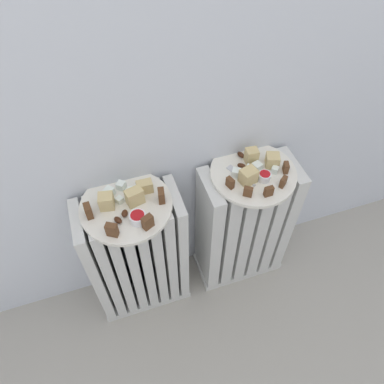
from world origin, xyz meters
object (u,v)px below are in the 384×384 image
at_px(plate_right, 253,173).
at_px(jam_bowl_left, 138,217).
at_px(jam_bowl_right, 264,176).
at_px(fork, 239,174).
at_px(radiator_left, 138,256).
at_px(radiator_right, 243,226).
at_px(plate_left, 126,206).

xyz_separation_m(plate_right, jam_bowl_left, (-0.37, -0.06, 0.02)).
height_order(jam_bowl_right, fork, jam_bowl_right).
height_order(radiator_left, jam_bowl_right, jam_bowl_right).
distance_m(jam_bowl_right, fork, 0.08).
relative_size(radiator_right, fork, 5.37).
distance_m(radiator_left, plate_right, 0.49).
bearing_deg(jam_bowl_left, plate_left, 107.81).
bearing_deg(jam_bowl_left, jam_bowl_right, 4.09).
height_order(plate_right, fork, fork).
height_order(plate_left, fork, fork).
bearing_deg(jam_bowl_left, radiator_left, 107.81).
xyz_separation_m(jam_bowl_right, fork, (-0.06, 0.04, -0.01)).
xyz_separation_m(plate_right, jam_bowl_right, (0.02, -0.04, 0.02)).
bearing_deg(fork, plate_right, -4.62).
distance_m(jam_bowl_left, jam_bowl_right, 0.39).
bearing_deg(jam_bowl_left, fork, 11.78).
height_order(radiator_left, jam_bowl_left, jam_bowl_left).
bearing_deg(plate_left, radiator_left, 135.00).
bearing_deg(radiator_left, plate_right, -0.00).
xyz_separation_m(plate_right, fork, (-0.05, 0.00, 0.01)).
height_order(radiator_right, jam_bowl_left, jam_bowl_left).
distance_m(radiator_left, fork, 0.46).
bearing_deg(radiator_left, jam_bowl_left, -72.19).
distance_m(plate_left, jam_bowl_right, 0.41).
distance_m(plate_left, fork, 0.35).
height_order(radiator_left, fork, fork).
bearing_deg(plate_left, radiator_right, 0.00).
distance_m(radiator_right, plate_left, 0.49).
relative_size(plate_right, jam_bowl_left, 5.76).
distance_m(plate_right, fork, 0.05).
distance_m(plate_right, jam_bowl_left, 0.38).
relative_size(plate_right, fork, 2.55).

